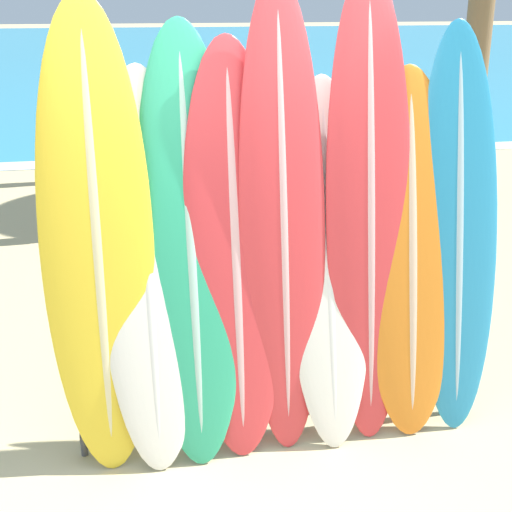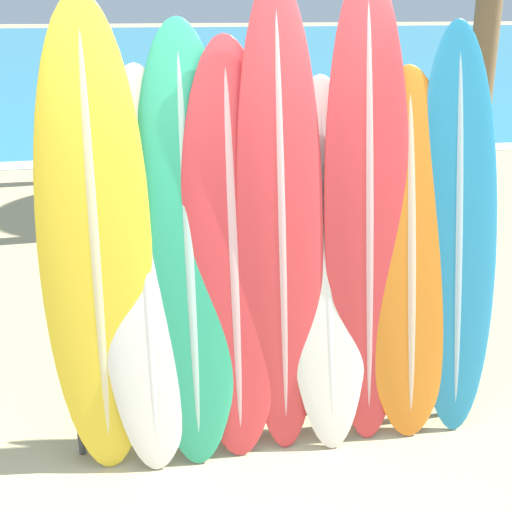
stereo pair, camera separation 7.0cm
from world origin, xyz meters
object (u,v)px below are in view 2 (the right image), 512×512
(surfboard_rack, at_px, (281,365))
(person_near_water, at_px, (402,145))
(surfboard_slot_5, at_px, (327,266))
(surfboard_slot_1, at_px, (146,271))
(surfboard_slot_8, at_px, (456,234))
(surfboard_slot_4, at_px, (281,223))
(person_far_left, at_px, (244,131))
(surfboard_slot_0, at_px, (95,242))
(person_far_right, at_px, (96,157))
(surfboard_slot_7, at_px, (409,258))
(person_mid_beach, at_px, (67,121))
(surfboard_slot_2, at_px, (188,247))
(surfboard_slot_6, at_px, (368,214))
(surfboard_slot_3, at_px, (233,253))

(surfboard_rack, bearing_deg, person_near_water, 59.70)
(surfboard_rack, relative_size, surfboard_slot_5, 1.14)
(surfboard_slot_1, distance_m, surfboard_slot_8, 1.79)
(surfboard_slot_4, distance_m, person_far_left, 5.27)
(surfboard_slot_0, bearing_deg, person_near_water, 49.12)
(surfboard_slot_5, xyz_separation_m, person_far_right, (-1.39, 4.10, -0.17))
(surfboard_rack, height_order, surfboard_slot_7, surfboard_slot_7)
(person_mid_beach, height_order, person_far_left, person_far_left)
(surfboard_slot_0, xyz_separation_m, person_near_water, (3.19, 3.68, -0.30))
(surfboard_slot_7, height_order, person_mid_beach, surfboard_slot_7)
(person_near_water, height_order, person_far_right, person_near_water)
(surfboard_slot_2, distance_m, person_far_right, 4.12)
(surfboard_slot_6, distance_m, person_far_left, 5.22)
(surfboard_slot_1, relative_size, person_near_water, 1.22)
(person_near_water, bearing_deg, surfboard_slot_2, 46.85)
(surfboard_rack, distance_m, person_far_left, 5.32)
(surfboard_rack, bearing_deg, surfboard_slot_7, 0.81)
(surfboard_slot_6, bearing_deg, surfboard_rack, -174.39)
(person_far_right, bearing_deg, person_far_left, 170.52)
(surfboard_slot_1, relative_size, surfboard_slot_7, 1.01)
(surfboard_slot_2, bearing_deg, surfboard_rack, -7.23)
(surfboard_slot_8, bearing_deg, person_far_right, 117.81)
(surfboard_slot_7, bearing_deg, person_mid_beach, 109.09)
(surfboard_slot_1, height_order, surfboard_slot_3, surfboard_slot_3)
(surfboard_rack, bearing_deg, person_far_right, 105.23)
(surfboard_slot_5, height_order, surfboard_slot_7, surfboard_slot_7)
(surfboard_slot_7, distance_m, person_mid_beach, 7.10)
(surfboard_slot_8, bearing_deg, surfboard_slot_3, 179.60)
(person_mid_beach, bearing_deg, surfboard_slot_4, 45.84)
(surfboard_slot_4, relative_size, person_near_water, 1.48)
(surfboard_slot_2, height_order, person_far_left, surfboard_slot_2)
(surfboard_slot_4, bearing_deg, person_far_left, 82.43)
(surfboard_rack, height_order, person_far_right, person_far_right)
(surfboard_slot_1, bearing_deg, surfboard_slot_4, 0.41)
(surfboard_slot_6, relative_size, person_near_water, 1.51)
(surfboard_slot_3, distance_m, surfboard_slot_4, 0.31)
(surfboard_slot_3, xyz_separation_m, person_far_left, (0.96, 5.21, -0.25))
(surfboard_slot_8, height_order, person_far_left, surfboard_slot_8)
(surfboard_rack, distance_m, person_far_right, 4.30)
(surfboard_slot_1, bearing_deg, surfboard_slot_5, -0.62)
(person_near_water, bearing_deg, surfboard_slot_0, 42.27)
(surfboard_slot_5, bearing_deg, person_mid_beach, 105.37)
(surfboard_slot_4, distance_m, surfboard_slot_7, 0.79)
(surfboard_slot_5, bearing_deg, surfboard_slot_6, 4.39)
(surfboard_slot_5, bearing_deg, surfboard_slot_4, 176.52)
(surfboard_slot_6, distance_m, surfboard_slot_8, 0.56)
(surfboard_slot_4, distance_m, person_near_water, 4.30)
(surfboard_slot_6, bearing_deg, surfboard_slot_8, -1.72)
(surfboard_slot_1, xyz_separation_m, surfboard_slot_2, (0.24, 0.02, 0.12))
(surfboard_slot_4, bearing_deg, surfboard_slot_8, -0.80)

